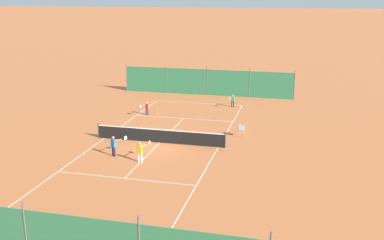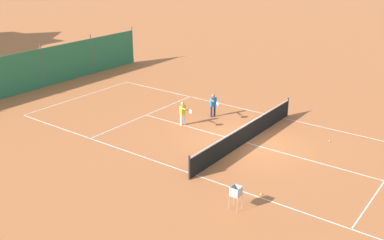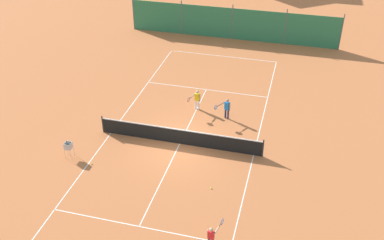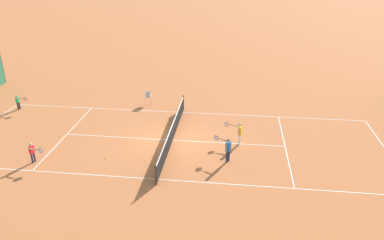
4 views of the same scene
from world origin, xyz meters
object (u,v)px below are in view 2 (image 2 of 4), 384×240
at_px(player_near_service, 213,104).
at_px(tennis_ball_alley_left, 329,141).
at_px(tennis_net, 246,133).
at_px(player_far_baseline, 183,112).
at_px(tennis_ball_by_net_right, 261,194).
at_px(ball_hopper, 236,192).

xyz_separation_m(player_near_service, tennis_ball_alley_left, (0.52, -6.40, -0.73)).
distance_m(tennis_net, player_far_baseline, 3.80).
relative_size(tennis_net, tennis_ball_by_net_right, 139.09).
xyz_separation_m(player_near_service, ball_hopper, (-7.26, -5.84, -0.11)).
height_order(player_near_service, ball_hopper, player_near_service).
bearing_deg(tennis_ball_alley_left, tennis_ball_by_net_right, 177.58).
xyz_separation_m(tennis_net, player_far_baseline, (0.00, 3.79, 0.25)).
height_order(player_far_baseline, tennis_ball_by_net_right, player_far_baseline).
xyz_separation_m(player_near_service, tennis_ball_by_net_right, (-5.88, -6.13, -0.73)).
bearing_deg(tennis_net, player_far_baseline, 89.97).
xyz_separation_m(tennis_ball_by_net_right, tennis_ball_alley_left, (6.41, -0.27, 0.00)).
bearing_deg(player_near_service, tennis_ball_by_net_right, -133.81).
xyz_separation_m(player_far_baseline, tennis_ball_alley_left, (2.49, -6.99, -0.72)).
bearing_deg(tennis_ball_alley_left, player_near_service, 94.67).
relative_size(player_near_service, ball_hopper, 1.48).
bearing_deg(tennis_net, ball_hopper, -153.56).
height_order(player_near_service, tennis_ball_alley_left, player_near_service).
height_order(tennis_net, player_far_baseline, player_far_baseline).
relative_size(player_far_baseline, player_near_service, 0.98).
distance_m(player_near_service, tennis_ball_alley_left, 6.47).
bearing_deg(tennis_ball_alley_left, player_far_baseline, 109.61).
xyz_separation_m(player_far_baseline, tennis_ball_by_net_right, (-3.92, -6.72, -0.72)).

